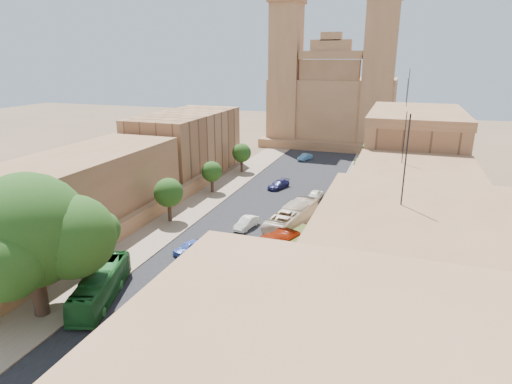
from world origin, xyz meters
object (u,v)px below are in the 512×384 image
Objects in this scene: bus_red_east at (263,256)px; car_dkblue at (278,185)px; car_blue_b at (305,157)px; bus_green_north at (101,286)px; street_tree_a at (101,230)px; car_blue_a at (189,247)px; church at (333,100)px; car_white_a at (246,223)px; car_cream at (289,217)px; pedestrian_a at (310,328)px; olive_pickup at (300,245)px; bus_cream_east at (292,220)px; street_tree_c at (212,172)px; ficus_tree at (30,235)px; street_tree_d at (242,153)px; car_white_b at (316,194)px; pedestrian_c at (311,271)px; street_tree_b at (169,193)px.

bus_red_east reaches higher than car_dkblue.
car_blue_b is (-0.34, 19.28, -0.01)m from car_dkblue.
street_tree_a is at bearing 107.62° from bus_green_north.
bus_green_north reaches higher than car_blue_a.
car_white_a is (-0.73, -53.82, -8.89)m from church.
car_dkblue is at bearing -92.28° from church.
car_cream is 22.19m from pedestrian_a.
bus_green_north is 4.73× the size of pedestrian_a.
car_cream is 31.99m from car_blue_b.
bus_cream_east is (-2.10, 5.24, 0.40)m from olive_pickup.
bus_red_east reaches higher than car_cream.
pedestrian_a is (20.21, -4.65, -2.62)m from street_tree_a.
olive_pickup is 13.19m from pedestrian_a.
car_dkblue is (8.49, 28.72, -2.97)m from street_tree_a.
car_blue_a is at bearing -72.35° from car_blue_b.
church is 8.06× the size of street_tree_c.
olive_pickup is (15.90, 15.99, -5.39)m from ficus_tree.
street_tree_a is at bearing 50.75° from bus_cream_east.
street_tree_d reaches higher than street_tree_c.
pedestrian_a reaches higher than car_white_b.
bus_green_north is 23.47m from car_cream.
olive_pickup reaches higher than car_cream.
car_white_a is (-4.73, 8.72, -0.71)m from bus_red_east.
bus_green_north is at bearing -74.62° from car_blue_b.
street_tree_a is 1.34× the size of car_cream.
street_tree_d is at bearing 120.51° from olive_pickup.
ficus_tree is 1.23× the size of bus_green_north.
bus_green_north is 5.65× the size of pedestrian_c.
bus_red_east is 10.71m from pedestrian_a.
church is 59.58m from olive_pickup.
car_blue_a is at bearing -76.32° from car_dkblue.
street_tree_d reaches higher than car_blue_a.
bus_cream_east reaches higher than car_blue_b.
ficus_tree reaches higher than car_white_a.
car_white_b is (14.62, 1.72, -2.36)m from street_tree_c.
ficus_tree is 1.04× the size of bus_cream_east.
car_cream is at bearing -82.69° from pedestrian_a.
ficus_tree reaches higher than car_blue_a.
church reaches higher than car_blue_b.
pedestrian_a reaches higher than car_blue_a.
olive_pickup is at bearing 120.03° from bus_cream_east.
car_cream is 2.10× the size of pedestrian_a.
ficus_tree reaches higher than car_blue_b.
street_tree_b is 0.92× the size of olive_pickup.
pedestrian_c is (4.12, -9.66, -0.68)m from bus_cream_east.
bus_red_east is at bearing -122.44° from olive_pickup.
bus_green_north is at bearing -78.30° from street_tree_b.
car_cream is (13.28, 4.42, -2.95)m from street_tree_b.
car_white_a is at bearing 146.47° from olive_pickup.
bus_red_east is at bearing 90.87° from car_cream.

